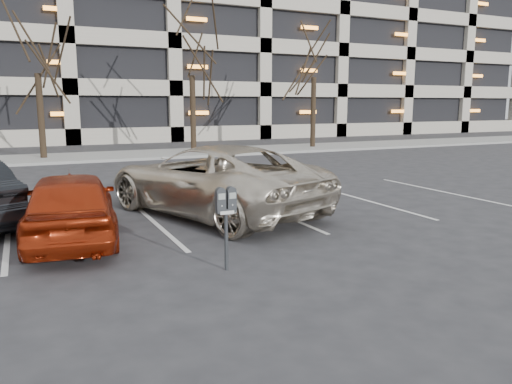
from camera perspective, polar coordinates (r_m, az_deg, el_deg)
ground at (r=9.32m, az=0.02°, el=-5.41°), size 140.00×140.00×0.00m
sidewalk at (r=24.56m, az=-16.05°, el=3.98°), size 80.00×4.00×0.12m
stall_lines at (r=11.00m, az=-11.77°, el=-3.20°), size 16.90×5.20×0.00m
parking_garage at (r=45.37m, az=-4.61°, el=18.59°), size 52.00×20.00×19.00m
tree_b at (r=24.42m, az=-24.08°, el=17.71°), size 3.71×3.71×8.44m
tree_c at (r=25.64m, az=-7.43°, el=18.31°), size 3.78×3.78×8.59m
tree_d at (r=28.58m, az=6.73°, el=17.67°), size 3.84×3.84×8.74m
parking_meter at (r=7.41m, az=-3.46°, el=-1.85°), size 0.32×0.13×1.25m
suv_silver at (r=11.38m, az=-4.94°, el=1.45°), size 4.36×6.25×1.59m
car_red at (r=9.67m, az=-20.39°, el=-1.46°), size 2.00×4.04×1.32m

